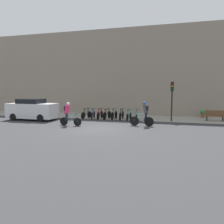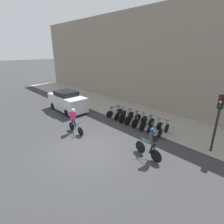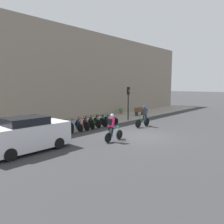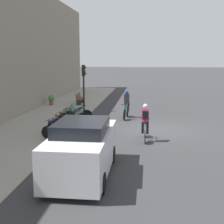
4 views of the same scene
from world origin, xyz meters
name	(u,v)px [view 2 (image 2 of 4)]	position (x,y,z in m)	size (l,w,h in m)	color
ground	(87,150)	(0.00, 0.00, 0.00)	(200.00, 200.00, 0.00)	#333335
kerb_strip	(154,119)	(0.00, 6.75, 0.00)	(44.00, 4.50, 0.01)	gray
building_facade	(176,61)	(0.00, 9.30, 4.53)	(44.00, 0.60, 9.07)	gray
cyclist_pink	(74,120)	(-2.44, 0.70, 0.95)	(1.71, 0.46, 1.75)	black
cyclist_grey	(151,143)	(3.00, 1.92, 0.95)	(1.79, 0.49, 1.79)	black
parked_bike_0	(115,112)	(-2.68, 4.80, 0.39)	(0.48, 1.64, 0.95)	black
parked_bike_1	(120,114)	(-2.01, 4.80, 0.38)	(0.46, 1.56, 0.94)	black
parked_bike_2	(126,116)	(-1.34, 4.80, 0.40)	(0.46, 1.74, 0.97)	black
parked_bike_3	(133,119)	(-0.67, 4.80, 0.40)	(0.46, 1.69, 0.97)	black
parked_bike_4	(140,121)	(0.00, 4.80, 0.41)	(0.46, 1.68, 0.99)	black
parked_bike_5	(147,124)	(0.67, 4.80, 0.41)	(0.46, 1.74, 0.98)	black
parked_bike_6	(155,127)	(1.33, 4.80, 0.38)	(0.46, 1.60, 0.94)	black
parked_bike_7	(163,130)	(2.00, 4.80, 0.39)	(0.46, 1.66, 0.96)	black
traffic_light_pole	(219,113)	(4.92, 5.05, 2.30)	(0.26, 0.30, 3.30)	black
parked_car	(67,101)	(-6.89, 2.71, 0.90)	(4.30, 1.84, 1.85)	silver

